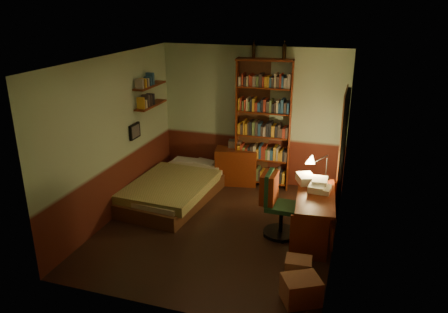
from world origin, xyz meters
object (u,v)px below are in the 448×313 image
(desk, at_px, (314,216))
(cardboard_box_b, at_px, (298,267))
(mini_stereo, at_px, (235,144))
(bed, at_px, (175,180))
(desk_lamp, at_px, (327,162))
(office_chair, at_px, (282,204))
(cardboard_box_a, at_px, (301,290))
(bookshelf, at_px, (263,125))
(dresser, at_px, (236,166))

(desk, bearing_deg, cardboard_box_b, -99.15)
(desk, bearing_deg, mini_stereo, 129.60)
(bed, xyz_separation_m, cardboard_box_b, (2.46, -1.68, -0.21))
(desk_lamp, xyz_separation_m, cardboard_box_b, (-0.14, -1.67, -0.87))
(mini_stereo, relative_size, desk_lamp, 0.42)
(mini_stereo, distance_m, desk_lamp, 2.13)
(mini_stereo, height_order, office_chair, office_chair)
(desk, xyz_separation_m, desk_lamp, (0.07, 0.65, 0.64))
(mini_stereo, distance_m, office_chair, 2.22)
(mini_stereo, bearing_deg, cardboard_box_b, -69.54)
(bed, relative_size, cardboard_box_a, 5.27)
(bookshelf, distance_m, cardboard_box_b, 3.14)
(desk_lamp, bearing_deg, cardboard_box_b, -90.42)
(bookshelf, height_order, cardboard_box_a, bookshelf)
(desk_lamp, bearing_deg, bed, -175.68)
(bed, bearing_deg, mini_stereo, 59.71)
(dresser, relative_size, bookshelf, 0.33)
(cardboard_box_b, bearing_deg, desk, 86.19)
(dresser, distance_m, cardboard_box_b, 3.10)
(cardboard_box_a, bearing_deg, desk_lamp, 89.14)
(desk, xyz_separation_m, office_chair, (-0.48, -0.07, 0.17))
(mini_stereo, height_order, cardboard_box_a, mini_stereo)
(bed, distance_m, desk, 2.61)
(bookshelf, xyz_separation_m, cardboard_box_a, (1.23, -3.24, -1.04))
(mini_stereo, distance_m, cardboard_box_a, 3.78)
(office_chair, distance_m, cardboard_box_a, 1.60)
(bed, distance_m, cardboard_box_b, 2.99)
(desk, distance_m, cardboard_box_a, 1.55)
(office_chair, xyz_separation_m, cardboard_box_a, (0.52, -1.47, -0.36))
(bookshelf, relative_size, cardboard_box_a, 5.64)
(bookshelf, bearing_deg, bed, -149.11)
(bookshelf, relative_size, cardboard_box_b, 7.16)
(bookshelf, distance_m, desk, 2.25)
(desk, bearing_deg, bed, 160.12)
(office_chair, bearing_deg, desk, 8.63)
(bed, height_order, cardboard_box_a, bed)
(bookshelf, bearing_deg, cardboard_box_a, -76.43)
(cardboard_box_a, bearing_deg, bed, 139.48)
(cardboard_box_a, bearing_deg, desk, 91.50)
(bookshelf, bearing_deg, office_chair, -75.42)
(desk, height_order, cardboard_box_a, desk)
(bed, bearing_deg, office_chair, -13.88)
(bed, height_order, bookshelf, bookshelf)
(office_chair, bearing_deg, bookshelf, 112.33)
(dresser, height_order, mini_stereo, mini_stereo)
(bed, bearing_deg, desk, -8.90)
(office_chair, bearing_deg, cardboard_box_a, -69.91)
(office_chair, bearing_deg, dresser, 125.77)
(desk_lamp, height_order, cardboard_box_b, desk_lamp)
(dresser, distance_m, desk_lamp, 2.10)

